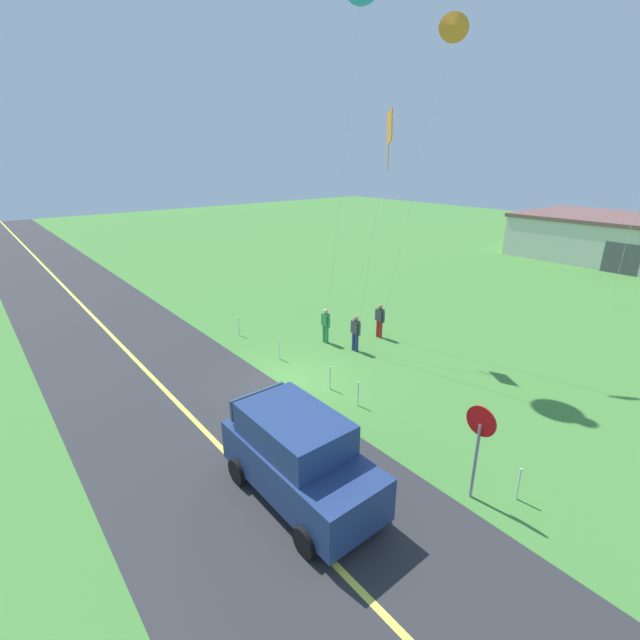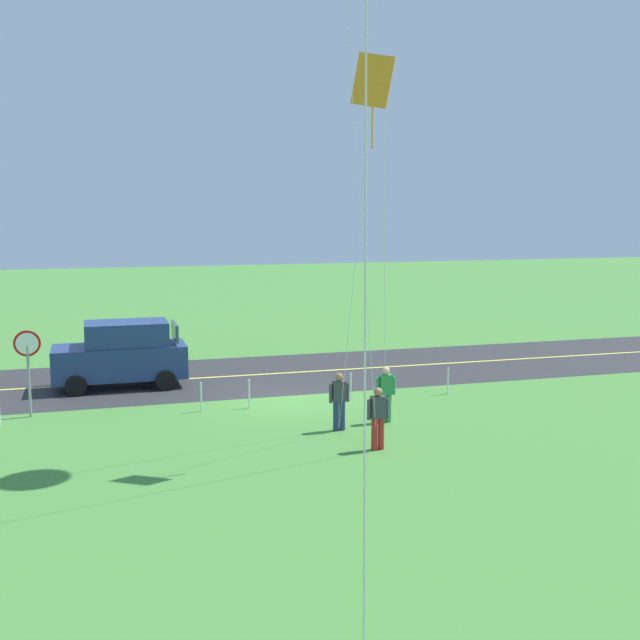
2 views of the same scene
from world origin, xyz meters
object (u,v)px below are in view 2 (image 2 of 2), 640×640
Objects in this scene: person_adult_companion at (339,399)px; person_child_watcher at (378,416)px; kite_blue_mid at (372,88)px; car_suv_foreground at (122,354)px; person_adult_near at (386,393)px; stop_sign at (28,356)px.

person_adult_companion is 1.97m from person_child_watcher.
kite_blue_mid is (0.17, -0.18, 8.01)m from person_child_watcher.
person_adult_companion is at bearing -82.16° from kite_blue_mid.
car_suv_foreground is 2.75× the size of person_adult_near.
stop_sign reaches higher than car_suv_foreground.
kite_blue_mid is (-5.73, 8.86, 7.72)m from car_suv_foreground.
person_child_watcher is at bearing 146.22° from stop_sign.
person_adult_near is at bearing 36.93° from person_adult_companion.
car_suv_foreground is 4.31m from stop_sign.
person_adult_companion is at bearing 154.94° from stop_sign.
stop_sign reaches higher than person_adult_companion.
stop_sign is at bearing -115.25° from person_child_watcher.
person_adult_near is (-9.75, 3.44, -0.94)m from stop_sign.
person_adult_companion is (1.52, 0.41, 0.00)m from person_adult_near.
car_suv_foreground is 9.70m from person_adult_near.
car_suv_foreground is at bearing -57.09° from kite_blue_mid.
person_adult_near is 8.39m from kite_blue_mid.
person_adult_near is at bearing -120.56° from kite_blue_mid.
kite_blue_mid is (-8.47, 5.60, 7.07)m from stop_sign.
person_adult_companion and person_child_watcher have the same top height.
person_adult_near and person_adult_companion have the same top height.
person_child_watcher is 8.01m from kite_blue_mid.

